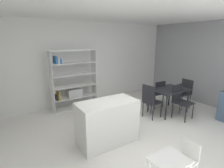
% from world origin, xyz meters
% --- Properties ---
extents(ground_plane, '(9.81, 9.81, 0.00)m').
position_xyz_m(ground_plane, '(0.00, 0.00, 0.00)').
color(ground_plane, silver).
extents(ceiling_slab, '(7.13, 5.79, 0.06)m').
position_xyz_m(ceiling_slab, '(0.00, 0.00, 2.78)').
color(ceiling_slab, white).
rests_on(ceiling_slab, ground_plane).
extents(back_partition, '(7.13, 0.06, 2.75)m').
position_xyz_m(back_partition, '(0.00, 2.86, 1.37)').
color(back_partition, white).
rests_on(back_partition, ground_plane).
extents(right_partition_gray, '(0.06, 5.79, 2.75)m').
position_xyz_m(right_partition_gray, '(3.54, 0.00, 1.37)').
color(right_partition_gray, '#9E9EA3').
rests_on(right_partition_gray, ground_plane).
extents(kitchen_island, '(1.26, 0.63, 0.92)m').
position_xyz_m(kitchen_island, '(-0.50, 0.26, 0.46)').
color(kitchen_island, white).
rests_on(kitchen_island, ground_plane).
extents(open_bookshelf, '(1.40, 0.37, 1.86)m').
position_xyz_m(open_bookshelf, '(-0.42, 2.46, 0.86)').
color(open_bookshelf, white).
rests_on(open_bookshelf, ground_plane).
extents(child_table, '(0.52, 0.44, 0.52)m').
position_xyz_m(child_table, '(-0.41, -1.29, 0.41)').
color(child_table, white).
rests_on(child_table, ground_plane).
extents(child_chair_right, '(0.31, 0.31, 0.61)m').
position_xyz_m(child_chair_right, '(0.06, -1.28, 0.34)').
color(child_chair_right, white).
rests_on(child_chair_right, ground_plane).
extents(dining_table, '(1.08, 0.81, 0.74)m').
position_xyz_m(dining_table, '(1.88, 0.65, 0.66)').
color(dining_table, '#232328').
rests_on(dining_table, ground_plane).
extents(dining_chair_window_side, '(0.47, 0.45, 0.92)m').
position_xyz_m(dining_chair_window_side, '(2.63, 0.64, 0.55)').
color(dining_chair_window_side, '#232328').
rests_on(dining_chair_window_side, ground_plane).
extents(dining_chair_near, '(0.49, 0.50, 0.94)m').
position_xyz_m(dining_chair_near, '(1.87, 0.23, 0.56)').
color(dining_chair_near, '#232328').
rests_on(dining_chair_near, ground_plane).
extents(dining_chair_island_side, '(0.47, 0.46, 0.97)m').
position_xyz_m(dining_chair_island_side, '(1.12, 0.64, 0.56)').
color(dining_chair_island_side, '#232328').
rests_on(dining_chair_island_side, ground_plane).
extents(dining_chair_far, '(0.43, 0.44, 0.89)m').
position_xyz_m(dining_chair_far, '(1.88, 1.08, 0.54)').
color(dining_chair_far, '#232328').
rests_on(dining_chair_far, ground_plane).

